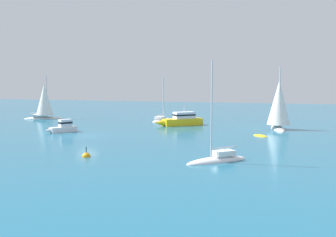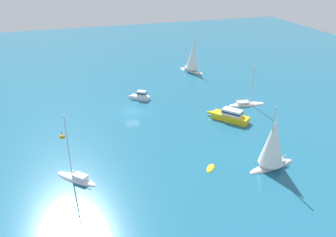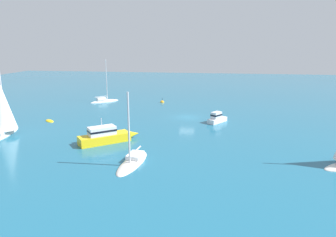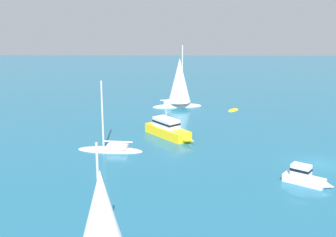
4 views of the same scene
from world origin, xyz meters
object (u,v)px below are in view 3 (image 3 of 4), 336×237
ketch_1 (133,162)px  channel_buoy (162,102)px  cabin_cruiser (106,136)px  ketch_2 (2,110)px  ketch (104,101)px  powerboat (218,118)px  rib (50,121)px

ketch_1 → channel_buoy: ketch_1 is taller
cabin_cruiser → ketch_1: ketch_1 is taller
cabin_cruiser → ketch_2: (15.00, -1.29, 2.55)m
ketch → powerboat: size_ratio=2.19×
ketch_2 → ketch_1: bearing=-120.4°
ketch → ketch_2: bearing=-145.3°
ketch → cabin_cruiser: 28.42m
ketch → ketch_1: size_ratio=1.17×
cabin_cruiser → rib: 15.75m
powerboat → rib: bearing=132.3°
rib → channel_buoy: (-15.24, -18.71, 0.00)m
rib → ketch_2: (2.17, 7.81, 3.43)m
ketch → rib: ketch is taller
channel_buoy → powerboat: bearing=126.8°
rib → ketch_1: bearing=178.7°
ketch → powerboat: 27.82m
powerboat → ketch_2: ketch_2 is taller
ketch_2 → channel_buoy: (-17.42, -26.52, -3.43)m
powerboat → channel_buoy: size_ratio=3.14×
cabin_cruiser → ketch_1: size_ratio=0.89×
ketch_1 → ketch_2: size_ratio=0.84×
ketch_1 → channel_buoy: bearing=-169.3°
cabin_cruiser → rib: (12.82, -9.10, -0.88)m
rib → ketch_1: (-17.92, 15.34, 0.16)m
ketch → cabin_cruiser: size_ratio=1.32×
cabin_cruiser → ketch_1: (-5.10, 6.24, -0.72)m
cabin_cruiser → ketch_2: size_ratio=0.75×
ketch → powerboat: ketch is taller
ketch → ketch_1: ketch is taller
ketch_1 → ketch: bearing=-149.2°
powerboat → channel_buoy: bearing=72.1°
cabin_cruiser → powerboat: bearing=2.3°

